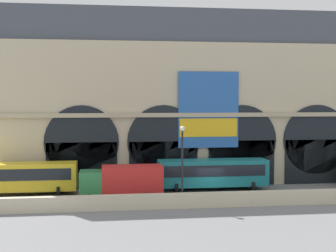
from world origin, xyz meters
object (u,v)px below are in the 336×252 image
Objects in this scene: bus_center at (213,173)px; street_lamp_quayside at (182,155)px; bus_west at (18,177)px; box_truck_midwest at (122,181)px.

street_lamp_quayside reaches higher than bus_center.
bus_west and bus_center have the same top height.
box_truck_midwest reaches higher than bus_west.
bus_center is 8.09m from street_lamp_quayside.
bus_west is at bearing 156.70° from street_lamp_quayside.
street_lamp_quayside is at bearing -31.72° from box_truck_midwest.
bus_center is at bearing 0.19° from bus_west.
bus_west is 16.35m from street_lamp_quayside.
bus_center is at bearing 57.36° from street_lamp_quayside.
box_truck_midwest is (9.80, -3.27, -0.08)m from bus_west.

